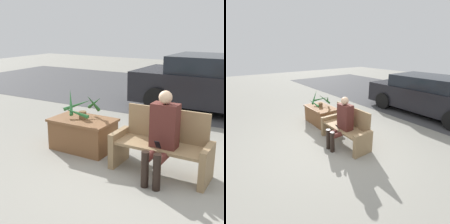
% 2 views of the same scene
% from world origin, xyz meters
% --- Properties ---
extents(ground_plane, '(30.00, 30.00, 0.00)m').
position_xyz_m(ground_plane, '(0.00, 0.00, 0.00)').
color(ground_plane, gray).
extents(bench, '(1.41, 0.52, 0.91)m').
position_xyz_m(bench, '(0.06, 0.34, 0.40)').
color(bench, '#8C704C').
rests_on(bench, ground_plane).
extents(person_seated, '(0.37, 0.59, 1.23)m').
position_xyz_m(person_seated, '(0.12, 0.15, 0.65)').
color(person_seated, '#51231E').
rests_on(person_seated, ground_plane).
extents(planter_box, '(1.07, 0.68, 0.53)m').
position_xyz_m(planter_box, '(-1.42, 0.49, 0.29)').
color(planter_box, brown).
rests_on(planter_box, ground_plane).
extents(potted_plant, '(0.72, 0.68, 0.50)m').
position_xyz_m(potted_plant, '(-1.42, 0.48, 0.75)').
color(potted_plant, brown).
rests_on(potted_plant, planter_box).
extents(parked_car, '(4.20, 1.98, 1.36)m').
position_xyz_m(parked_car, '(0.05, 4.15, 0.68)').
color(parked_car, black).
rests_on(parked_car, ground_plane).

